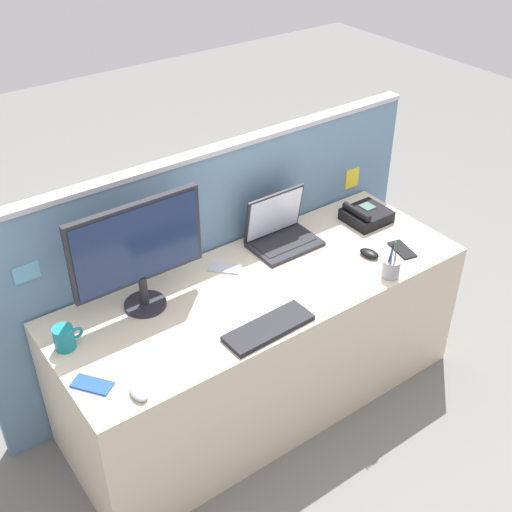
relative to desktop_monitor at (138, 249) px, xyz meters
name	(u,v)px	position (x,y,z in m)	size (l,w,h in m)	color
ground_plane	(262,395)	(0.50, -0.17, -1.00)	(10.00, 10.00, 0.00)	slate
desk	(262,343)	(0.50, -0.17, -0.64)	(1.92, 0.71, 0.71)	beige
cubicle_divider	(215,261)	(0.50, 0.22, -0.39)	(2.31, 0.07, 1.22)	#6084A3
desktop_monitor	(138,249)	(0.00, 0.00, 0.00)	(0.58, 0.18, 0.49)	#232328
laptop	(280,230)	(0.76, 0.04, -0.22)	(0.33, 0.23, 0.26)	#232328
desk_phone	(366,215)	(1.24, -0.05, -0.25)	(0.21, 0.20, 0.10)	black
keyboard_main	(269,328)	(0.33, -0.44, -0.28)	(0.39, 0.13, 0.02)	black
computer_mouse_right_hand	(139,392)	(-0.26, -0.45, -0.27)	(0.06, 0.10, 0.03)	#B2B5BC
computer_mouse_left_hand	(369,253)	(1.03, -0.30, -0.27)	(0.06, 0.10, 0.03)	black
pen_cup	(391,268)	(1.00, -0.47, -0.24)	(0.08, 0.08, 0.18)	#99999E
cell_phone_black_slab	(402,250)	(1.19, -0.35, -0.28)	(0.07, 0.15, 0.01)	black
cell_phone_blue_case	(92,385)	(-0.38, -0.31, -0.28)	(0.07, 0.15, 0.01)	blue
cell_phone_silver_slab	(225,268)	(0.42, 0.02, -0.28)	(0.07, 0.15, 0.01)	#B7BAC1
coffee_mug	(65,338)	(-0.37, -0.06, -0.24)	(0.12, 0.08, 0.10)	#197A84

